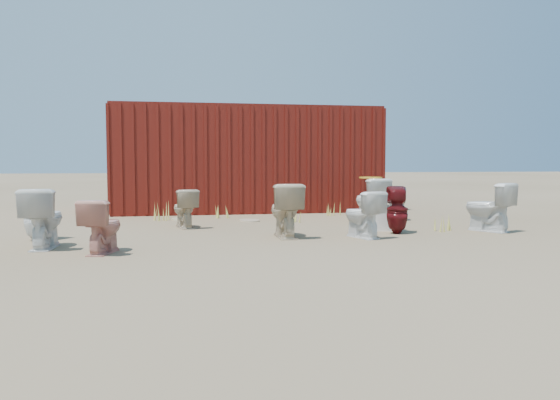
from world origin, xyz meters
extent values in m
plane|color=brown|center=(0.00, 0.00, 0.00)|extent=(100.00, 100.00, 0.00)
cube|color=#4B110C|center=(0.00, 5.20, 1.20)|extent=(6.00, 2.40, 2.40)
imported|color=white|center=(-3.31, -0.16, 0.40)|extent=(0.48, 0.80, 0.80)
imported|color=tan|center=(-2.49, -0.70, 0.34)|extent=(0.56, 0.75, 0.68)
imported|color=white|center=(1.17, 0.07, 0.35)|extent=(0.60, 0.79, 0.71)
imported|color=#570F11|center=(1.86, 0.42, 0.38)|extent=(0.42, 0.43, 0.76)
imported|color=white|center=(3.45, 0.43, 0.40)|extent=(0.77, 0.91, 0.80)
imported|color=white|center=(-3.60, 0.63, 0.37)|extent=(0.46, 0.46, 0.74)
imported|color=beige|center=(0.03, 0.33, 0.41)|extent=(0.47, 0.81, 0.82)
imported|color=#C7B291|center=(-1.47, 1.81, 0.34)|extent=(0.52, 0.73, 0.68)
imported|color=white|center=(2.02, 2.10, 0.42)|extent=(0.60, 0.89, 0.83)
imported|color=silver|center=(2.60, 2.22, 0.33)|extent=(0.33, 0.34, 0.67)
ellipsoid|color=gold|center=(2.02, 2.10, 0.85)|extent=(0.42, 0.53, 0.02)
cube|color=white|center=(1.84, 0.80, 0.17)|extent=(0.53, 0.30, 0.35)
ellipsoid|color=#C4B08E|center=(-0.22, 2.69, 0.01)|extent=(0.49, 0.57, 0.02)
ellipsoid|color=#C7BB90|center=(-1.54, 3.22, 0.01)|extent=(0.38, 0.48, 0.02)
cone|color=#C5BE4F|center=(-1.86, 3.11, 0.17)|extent=(0.36, 0.36, 0.34)
cone|color=#C5BE4F|center=(0.58, 2.29, 0.12)|extent=(0.32, 0.32, 0.24)
cone|color=#C5BE4F|center=(2.31, 3.12, 0.14)|extent=(0.36, 0.36, 0.28)
cone|color=#C5BE4F|center=(-0.72, 3.35, 0.12)|extent=(0.30, 0.30, 0.25)
cone|color=#C5BE4F|center=(1.68, 3.50, 0.14)|extent=(0.34, 0.34, 0.27)
cone|color=#C5BE4F|center=(2.76, 0.57, 0.13)|extent=(0.28, 0.28, 0.25)
camera|label=1|loc=(-1.51, -7.76, 1.14)|focal=35.00mm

